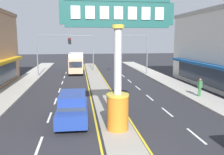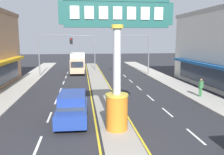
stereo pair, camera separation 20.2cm
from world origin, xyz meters
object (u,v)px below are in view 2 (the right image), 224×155
box_truck_near_left_lane (78,62)px  traffic_light_right_side (137,47)px  suv_near_right_lane (72,107)px  traffic_light_left_side (51,47)px  pedestrian_near_kerb (201,87)px  traffic_light_median_far (86,46)px  district_sign (117,70)px

box_truck_near_left_lane → traffic_light_right_side: bearing=-22.7°
suv_near_right_lane → traffic_light_left_side: bearing=100.5°
traffic_light_right_side → suv_near_right_lane: 21.20m
traffic_light_right_side → traffic_light_left_side: bearing=178.7°
traffic_light_left_side → box_truck_near_left_lane: (3.61, 3.41, -2.55)m
pedestrian_near_kerb → box_truck_near_left_lane: bearing=122.1°
traffic_light_median_far → suv_near_right_lane: size_ratio=1.34×
district_sign → pedestrian_near_kerb: 11.27m
traffic_light_right_side → pedestrian_near_kerb: 14.92m
traffic_light_median_far → suv_near_right_lane: (-1.37, -24.46, -3.21)m
traffic_light_left_side → box_truck_near_left_lane: bearing=43.4°
traffic_light_right_side → box_truck_near_left_lane: size_ratio=0.89×
traffic_light_left_side → pedestrian_near_kerb: size_ratio=3.74×
box_truck_near_left_lane → district_sign: bearing=-84.0°
district_sign → traffic_light_median_far: bearing=92.7°
district_sign → box_truck_near_left_lane: (-2.61, 24.73, -1.96)m
suv_near_right_lane → pedestrian_near_kerb: 12.26m
district_sign → suv_near_right_lane: district_sign is taller
box_truck_near_left_lane → pedestrian_near_kerb: size_ratio=4.18×
suv_near_right_lane → box_truck_near_left_lane: box_truck_near_left_lane is taller
traffic_light_median_far → box_truck_near_left_lane: bearing=-127.0°
traffic_light_median_far → suv_near_right_lane: traffic_light_median_far is taller
traffic_light_right_side → traffic_light_median_far: same height
traffic_light_median_far → district_sign: bearing=-87.3°
traffic_light_left_side → suv_near_right_lane: (3.59, -19.27, -3.26)m
district_sign → pedestrian_near_kerb: bearing=37.4°
traffic_light_right_side → box_truck_near_left_lane: 9.89m
traffic_light_median_far → box_truck_near_left_lane: traffic_light_median_far is taller
suv_near_right_lane → traffic_light_median_far: bearing=86.8°
traffic_light_right_side → traffic_light_median_far: bearing=143.8°
traffic_light_left_side → pedestrian_near_kerb: bearing=-44.4°
traffic_light_median_far → pedestrian_near_kerb: bearing=-63.3°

